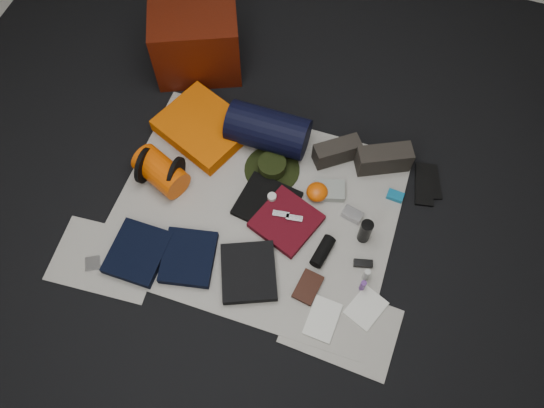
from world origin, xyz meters
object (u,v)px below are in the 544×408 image
(water_bottle, at_px, (365,231))
(compact_camera, at_px, (352,215))
(navy_duffel, at_px, (268,130))
(paperback_book, at_px, (308,287))
(red_cabinet, at_px, (196,39))
(sleeping_pad, at_px, (204,127))
(stuff_sack, at_px, (161,172))

(water_bottle, height_order, compact_camera, water_bottle)
(navy_duffel, height_order, compact_camera, navy_duffel)
(navy_duffel, distance_m, paperback_book, 0.98)
(compact_camera, height_order, paperback_book, compact_camera)
(red_cabinet, bearing_deg, paperback_book, -71.73)
(navy_duffel, xyz_separation_m, compact_camera, (0.63, -0.34, -0.10))
(red_cabinet, bearing_deg, compact_camera, -55.54)
(sleeping_pad, height_order, compact_camera, sleeping_pad)
(compact_camera, bearing_deg, navy_duffel, 164.97)
(paperback_book, bearing_deg, red_cabinet, 140.65)
(sleeping_pad, height_order, navy_duffel, navy_duffel)
(water_bottle, bearing_deg, stuff_sack, -179.63)
(navy_duffel, relative_size, compact_camera, 4.24)
(red_cabinet, relative_size, stuff_sack, 1.73)
(navy_duffel, xyz_separation_m, paperback_book, (0.51, -0.83, -0.11))
(stuff_sack, distance_m, paperback_book, 1.09)
(navy_duffel, xyz_separation_m, water_bottle, (0.72, -0.45, -0.04))
(water_bottle, distance_m, compact_camera, 0.16)
(stuff_sack, distance_m, navy_duffel, 0.68)
(stuff_sack, xyz_separation_m, water_bottle, (1.23, 0.01, -0.00))
(red_cabinet, relative_size, navy_duffel, 1.11)
(navy_duffel, height_order, paperback_book, navy_duffel)
(stuff_sack, height_order, water_bottle, stuff_sack)
(sleeping_pad, bearing_deg, paperback_book, -40.32)
(red_cabinet, bearing_deg, water_bottle, -57.08)
(sleeping_pad, bearing_deg, navy_duffel, 7.64)
(navy_duffel, bearing_deg, paperback_book, -58.36)
(sleeping_pad, relative_size, water_bottle, 2.94)
(red_cabinet, distance_m, sleeping_pad, 0.59)
(red_cabinet, xyz_separation_m, compact_camera, (1.27, -0.80, -0.20))
(water_bottle, bearing_deg, compact_camera, 130.10)
(water_bottle, xyz_separation_m, compact_camera, (-0.09, 0.11, -0.06))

